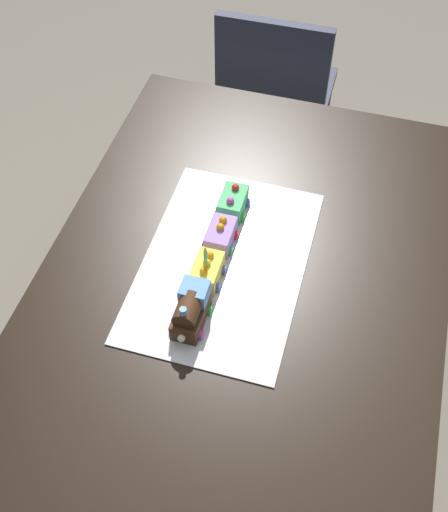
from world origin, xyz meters
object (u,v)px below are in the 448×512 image
(cake_car_tanker_mint_green, at_px, (233,203))
(birthday_candle, at_px, (205,255))
(dining_table, at_px, (243,297))
(chair, at_px, (275,97))
(cake_car_caboose_lemon, at_px, (207,271))
(cake_locomotive, at_px, (191,310))
(cake_car_gondola_lavender, at_px, (220,235))

(cake_car_tanker_mint_green, xyz_separation_m, birthday_candle, (-0.24, -0.00, 0.07))
(dining_table, bearing_deg, birthday_candle, 122.40)
(cake_car_tanker_mint_green, relative_size, birthday_candle, 1.70)
(chair, distance_m, cake_car_caboose_lemon, 1.12)
(cake_locomotive, xyz_separation_m, cake_car_tanker_mint_green, (0.36, 0.00, -0.02))
(dining_table, relative_size, chair, 1.63)
(cake_car_gondola_lavender, height_order, birthday_candle, birthday_candle)
(cake_locomotive, bearing_deg, chair, 2.91)
(dining_table, xyz_separation_m, birthday_candle, (-0.05, 0.08, 0.21))
(chair, relative_size, birthday_candle, 14.58)
(cake_locomotive, distance_m, cake_car_caboose_lemon, 0.13)
(chair, xyz_separation_m, birthday_candle, (-1.09, -0.06, 0.37))
(dining_table, height_order, birthday_candle, birthday_candle)
(cake_car_gondola_lavender, bearing_deg, cake_car_tanker_mint_green, 0.00)
(cake_locomotive, bearing_deg, birthday_candle, 0.00)
(dining_table, distance_m, cake_locomotive, 0.25)
(dining_table, xyz_separation_m, chair, (1.03, 0.14, -0.16))
(cake_car_tanker_mint_green, bearing_deg, chair, 4.17)
(cake_car_caboose_lemon, distance_m, cake_car_tanker_mint_green, 0.24)
(chair, bearing_deg, dining_table, 97.68)
(cake_car_caboose_lemon, xyz_separation_m, cake_car_tanker_mint_green, (0.24, -0.00, -0.00))
(dining_table, relative_size, cake_car_gondola_lavender, 14.00)
(cake_car_gondola_lavender, xyz_separation_m, cake_car_tanker_mint_green, (0.12, 0.00, 0.00))
(cake_car_gondola_lavender, relative_size, cake_car_tanker_mint_green, 1.00)
(cake_car_tanker_mint_green, bearing_deg, cake_car_caboose_lemon, 180.00)
(chair, height_order, cake_locomotive, same)
(cake_car_caboose_lemon, xyz_separation_m, cake_car_gondola_lavender, (0.12, -0.00, -0.00))
(chair, height_order, cake_car_caboose_lemon, chair)
(dining_table, distance_m, cake_car_tanker_mint_green, 0.25)
(cake_car_gondola_lavender, distance_m, cake_car_tanker_mint_green, 0.12)
(chair, relative_size, cake_car_caboose_lemon, 8.60)
(cake_car_tanker_mint_green, bearing_deg, cake_locomotive, -180.00)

